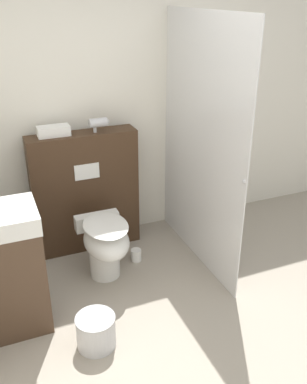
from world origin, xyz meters
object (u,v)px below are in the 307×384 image
(sink_vanity, at_px, (3,271))
(hair_drier, at_px, (99,123))
(waste_bin, at_px, (96,331))
(toilet, at_px, (105,243))

(sink_vanity, height_order, hair_drier, hair_drier)
(waste_bin, bearing_deg, hair_drier, 70.80)
(toilet, xyz_separation_m, sink_vanity, (-0.82, -0.28, 0.13))
(toilet, height_order, sink_vanity, sink_vanity)
(toilet, bearing_deg, sink_vanity, -161.03)
(sink_vanity, height_order, waste_bin, sink_vanity)
(toilet, distance_m, hair_drier, 1.04)
(toilet, height_order, hair_drier, hair_drier)
(toilet, distance_m, waste_bin, 0.81)
(toilet, relative_size, hair_drier, 3.16)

